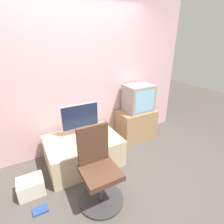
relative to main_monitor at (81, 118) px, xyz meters
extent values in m
plane|color=#4C4742|center=(0.08, -0.98, -0.73)|extent=(12.00, 12.00, 0.00)
cube|color=beige|center=(0.08, 0.34, 0.57)|extent=(4.40, 0.05, 2.60)
cube|color=#CCB289|center=(-0.05, -0.17, -0.50)|extent=(1.14, 0.83, 0.46)
cube|color=#A37F56|center=(1.17, 0.06, -0.42)|extent=(0.74, 0.47, 0.61)
cylinder|color=silver|center=(0.00, 0.00, -0.26)|extent=(0.20, 0.20, 0.02)
cylinder|color=silver|center=(0.00, 0.00, -0.20)|extent=(0.08, 0.08, 0.09)
cube|color=silver|center=(0.00, 0.00, 0.04)|extent=(0.62, 0.01, 0.42)
cube|color=#19233D|center=(0.00, 0.00, 0.04)|extent=(0.59, 0.02, 0.39)
cube|color=white|center=(0.01, -0.23, -0.26)|extent=(0.38, 0.14, 0.01)
ellipsoid|color=black|center=(0.27, -0.24, -0.26)|extent=(0.06, 0.03, 0.03)
cube|color=gray|center=(1.20, 0.07, 0.14)|extent=(0.52, 0.41, 0.51)
cube|color=#8CC6E5|center=(1.20, -0.13, 0.14)|extent=(0.43, 0.01, 0.40)
cylinder|color=#333333|center=(-0.12, -1.00, -0.71)|extent=(0.57, 0.57, 0.03)
cylinder|color=#4C4C51|center=(-0.12, -1.00, -0.51)|extent=(0.05, 0.05, 0.38)
cube|color=#513323|center=(-0.12, -1.00, -0.28)|extent=(0.44, 0.44, 0.07)
cube|color=#513323|center=(-0.12, -0.81, 0.01)|extent=(0.39, 0.05, 0.51)
cube|color=beige|center=(-0.89, -0.45, -0.61)|extent=(0.32, 0.26, 0.23)
cube|color=navy|center=(-0.83, -0.78, -0.72)|extent=(0.18, 0.12, 0.02)
camera|label=1|loc=(-0.79, -2.50, 1.19)|focal=28.00mm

